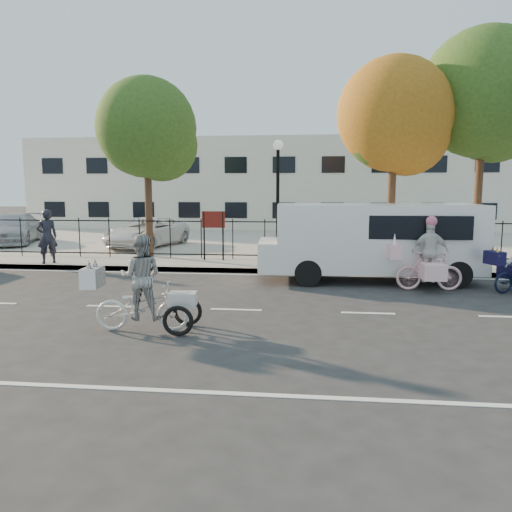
# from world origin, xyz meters

# --- Properties ---
(ground) EXTENTS (120.00, 120.00, 0.00)m
(ground) POSITION_xyz_m (0.00, 0.00, 0.00)
(ground) COLOR #333334
(road_markings) EXTENTS (60.00, 9.52, 0.01)m
(road_markings) POSITION_xyz_m (0.00, 0.00, 0.01)
(road_markings) COLOR silver
(road_markings) RESTS_ON ground
(curb) EXTENTS (60.00, 0.10, 0.15)m
(curb) POSITION_xyz_m (0.00, 5.05, 0.07)
(curb) COLOR #A8A399
(curb) RESTS_ON ground
(sidewalk) EXTENTS (60.00, 2.20, 0.15)m
(sidewalk) POSITION_xyz_m (0.00, 6.10, 0.07)
(sidewalk) COLOR #A8A399
(sidewalk) RESTS_ON ground
(parking_lot) EXTENTS (60.00, 15.60, 0.15)m
(parking_lot) POSITION_xyz_m (0.00, 15.00, 0.07)
(parking_lot) COLOR #A8A399
(parking_lot) RESTS_ON ground
(iron_fence) EXTENTS (58.00, 0.06, 1.50)m
(iron_fence) POSITION_xyz_m (0.00, 7.20, 0.90)
(iron_fence) COLOR black
(iron_fence) RESTS_ON sidewalk
(building) EXTENTS (34.00, 10.00, 6.00)m
(building) POSITION_xyz_m (0.00, 25.00, 3.00)
(building) COLOR silver
(building) RESTS_ON ground
(lamppost) EXTENTS (0.36, 0.36, 4.33)m
(lamppost) POSITION_xyz_m (0.50, 6.80, 3.11)
(lamppost) COLOR black
(lamppost) RESTS_ON sidewalk
(street_sign) EXTENTS (0.85, 0.06, 1.80)m
(street_sign) POSITION_xyz_m (-1.85, 6.80, 1.42)
(street_sign) COLOR black
(street_sign) RESTS_ON sidewalk
(zebra_trike) EXTENTS (2.24, 0.91, 1.91)m
(zebra_trike) POSITION_xyz_m (-1.58, -1.86, 0.74)
(zebra_trike) COLOR silver
(zebra_trike) RESTS_ON ground
(unicorn_bike) EXTENTS (2.03, 1.41, 2.05)m
(unicorn_bike) POSITION_xyz_m (4.90, 2.76, 0.76)
(unicorn_bike) COLOR #FFC2C8
(unicorn_bike) RESTS_ON ground
(white_van) EXTENTS (6.61, 2.51, 2.32)m
(white_van) POSITION_xyz_m (3.55, 4.06, 1.28)
(white_van) COLOR white
(white_van) RESTS_ON ground
(pedestrian) EXTENTS (0.82, 0.80, 1.90)m
(pedestrian) POSITION_xyz_m (-7.52, 5.40, 1.10)
(pedestrian) COLOR black
(pedestrian) RESTS_ON sidewalk
(lot_car_a) EXTENTS (3.44, 5.23, 1.41)m
(lot_car_a) POSITION_xyz_m (-12.46, 11.27, 0.85)
(lot_car_a) COLOR #B0B1B8
(lot_car_a) RESTS_ON parking_lot
(lot_car_b) EXTENTS (3.22, 5.13, 1.32)m
(lot_car_b) POSITION_xyz_m (-5.70, 10.78, 0.81)
(lot_car_b) COLOR white
(lot_car_b) RESTS_ON parking_lot
(lot_car_c) EXTENTS (1.74, 3.92, 1.25)m
(lot_car_c) POSITION_xyz_m (1.95, 10.22, 0.78)
(lot_car_c) COLOR #4A4B51
(lot_car_c) RESTS_ON parking_lot
(lot_car_d) EXTENTS (2.21, 3.77, 1.20)m
(lot_car_d) POSITION_xyz_m (5.14, 10.59, 0.75)
(lot_car_d) COLOR #A0A2A7
(lot_car_d) RESTS_ON parking_lot
(tree_west) EXTENTS (3.79, 3.79, 6.96)m
(tree_west) POSITION_xyz_m (-4.41, 7.69, 4.87)
(tree_west) COLOR #442D1D
(tree_west) RESTS_ON ground
(tree_mid) EXTENTS (4.02, 4.02, 7.37)m
(tree_mid) POSITION_xyz_m (4.70, 7.36, 5.16)
(tree_mid) COLOR #442D1D
(tree_mid) RESTS_ON ground
(tree_east) EXTENTS (4.63, 4.63, 8.49)m
(tree_east) POSITION_xyz_m (7.97, 8.26, 5.95)
(tree_east) COLOR #442D1D
(tree_east) RESTS_ON ground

